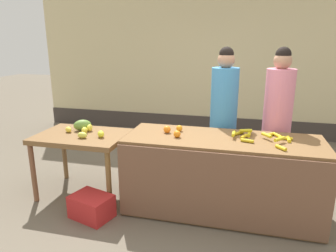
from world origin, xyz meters
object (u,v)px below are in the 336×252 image
object	(u,v)px
vendor_woman_blue_shirt	(223,120)
vendor_woman_pink_shirt	(277,123)
produce_crate	(92,206)
produce_sack	(157,165)

from	to	relation	value
vendor_woman_blue_shirt	vendor_woman_pink_shirt	distance (m)	0.65
vendor_woman_blue_shirt	vendor_woman_pink_shirt	xyz separation A→B (m)	(0.65, -0.03, 0.00)
vendor_woman_pink_shirt	produce_crate	bearing A→B (deg)	-150.78
vendor_woman_pink_shirt	produce_sack	xyz separation A→B (m)	(-1.53, -0.00, -0.70)
produce_sack	vendor_woman_pink_shirt	bearing A→B (deg)	0.06
produce_crate	produce_sack	bearing A→B (deg)	68.07
produce_crate	produce_sack	size ratio (longest dim) A/B	0.98
vendor_woman_pink_shirt	produce_sack	size ratio (longest dim) A/B	4.08
vendor_woman_blue_shirt	vendor_woman_pink_shirt	size ratio (longest dim) A/B	1.00
vendor_woman_blue_shirt	produce_crate	size ratio (longest dim) A/B	4.17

